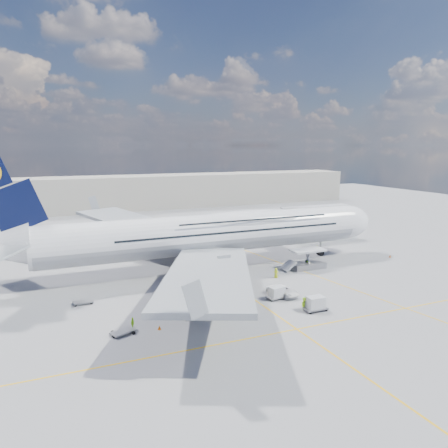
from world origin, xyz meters
name	(u,v)px	position (x,y,z in m)	size (l,w,h in m)	color
ground	(232,284)	(0.00, 0.00, 0.00)	(300.00, 300.00, 0.00)	gray
taxi_line_main	(232,284)	(0.00, 0.00, 0.01)	(0.25, 220.00, 0.01)	#EAAE0C
taxi_line_cross	(297,329)	(0.00, -20.00, 0.01)	(120.00, 0.25, 0.01)	#EAAE0C
taxi_line_diag	(275,261)	(14.00, 10.00, 0.01)	(0.25, 100.00, 0.01)	#EAAE0C
airliner	(211,233)	(0.26, 10.00, 6.87)	(77.26, 79.15, 23.71)	white
jet_bridge	(310,215)	(29.81, 20.94, 6.85)	(18.80, 12.10, 8.50)	#B7B7BC
cargo_loader	(307,262)	(16.82, 2.89, 1.25)	(8.53, 3.20, 3.67)	silver
terminal	(124,193)	(0.00, 95.00, 6.00)	(180.00, 16.00, 12.00)	#B2AD9E
tree_line	(189,184)	(40.00, 140.00, 4.00)	(160.00, 6.00, 8.00)	#193814
dolly_row_a	(123,332)	(-20.44, -12.79, 0.34)	(3.33, 2.59, 0.43)	gray
dolly_row_b	(190,310)	(-11.07, -10.76, 1.00)	(3.24, 2.31, 1.85)	gray
dolly_row_c	(173,295)	(-10.84, -2.34, 0.32)	(3.14, 2.41, 0.41)	gray
dolly_back	(83,302)	(-23.87, -0.04, 0.31)	(2.83, 1.62, 0.40)	gray
dolly_nose_far	(316,303)	(5.75, -15.77, 1.12)	(3.35, 1.87, 2.09)	gray
dolly_nose_near	(277,293)	(3.20, -9.43, 1.04)	(3.25, 2.05, 1.93)	gray
baggage_tug	(233,281)	(0.01, -0.49, 0.71)	(2.64, 1.39, 1.60)	silver
catering_truck_inner	(149,237)	(-5.47, 34.72, 1.70)	(6.48, 3.88, 3.61)	gray
catering_truck_outer	(80,238)	(-20.49, 40.53, 1.62)	(5.91, 2.41, 3.49)	gray
service_van	(283,291)	(4.82, -8.47, 0.76)	(2.51, 5.44, 1.51)	white
crew_nose	(317,249)	(25.98, 12.48, 0.79)	(0.58, 0.38, 1.59)	#B6FD1A
crew_loader	(308,263)	(17.30, 3.11, 0.93)	(0.90, 0.70, 1.85)	#B3FF1A
crew_wing	(133,323)	(-19.05, -11.82, 0.79)	(0.93, 0.39, 1.59)	#B1FD1A
crew_van	(276,273)	(8.52, -0.05, 0.90)	(0.88, 0.57, 1.80)	#DAEF19
crew_tug	(304,304)	(4.51, -14.86, 0.94)	(1.22, 0.70, 1.89)	#9AE117
cone_nose	(390,256)	(37.40, 2.96, 0.28)	(0.46, 0.46, 0.59)	#DE5F0B
cone_wing_left_inner	(149,248)	(-6.67, 30.24, 0.23)	(0.38, 0.38, 0.48)	#DE5F0B
cone_wing_left_outer	(115,248)	(-13.67, 33.13, 0.29)	(0.48, 0.48, 0.61)	#DE5F0B
cone_wing_right_inner	(166,301)	(-12.45, -4.09, 0.24)	(0.39, 0.39, 0.50)	#DE5F0B
cone_wing_right_outer	(159,328)	(-15.98, -13.24, 0.27)	(0.44, 0.44, 0.57)	#DE5F0B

